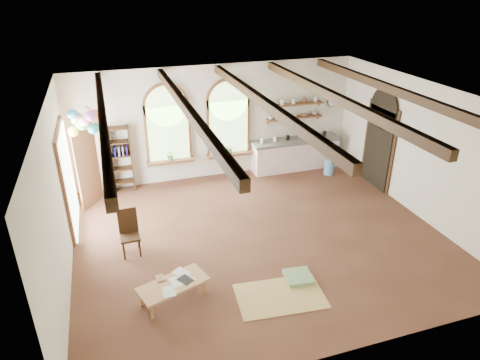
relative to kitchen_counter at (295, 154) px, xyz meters
name	(u,v)px	position (x,y,z in m)	size (l,w,h in m)	color
floor	(260,236)	(-2.30, -3.20, -0.48)	(8.00, 8.00, 0.00)	brown
ceiling_beams	(263,102)	(-2.30, -3.20, 2.62)	(6.20, 6.80, 0.18)	#3D2413
window_left	(168,127)	(-3.70, 0.23, 1.16)	(1.30, 0.28, 2.20)	brown
window_right	(228,121)	(-2.00, 0.23, 1.16)	(1.30, 0.28, 2.20)	brown
left_doorway	(68,181)	(-6.25, -1.40, 0.67)	(0.10, 1.90, 2.50)	brown
right_doorway	(378,148)	(1.65, -1.70, 0.62)	(0.10, 1.30, 2.40)	black
kitchen_counter	(295,154)	(0.00, 0.00, 0.00)	(2.68, 0.62, 0.94)	#FFD8DC
wall_shelf_lower	(294,118)	(0.00, 0.18, 1.07)	(1.70, 0.24, 0.04)	brown
wall_shelf_upper	(295,104)	(0.00, 0.18, 1.47)	(1.70, 0.24, 0.04)	brown
wall_clock	(332,102)	(1.25, 0.25, 1.42)	(0.32, 0.32, 0.04)	black
bookshelf	(122,159)	(-5.00, 0.12, 0.42)	(0.53, 0.32, 1.80)	#3D2413
coffee_table	(173,285)	(-4.50, -4.67, -0.16)	(1.36, 0.95, 0.36)	tan
side_chair	(131,241)	(-5.10, -2.98, -0.19)	(0.40, 0.40, 1.00)	#3D2413
floor_mat	(280,296)	(-2.63, -5.20, -0.47)	(1.60, 0.99, 0.02)	tan
floor_cushion	(298,277)	(-2.11, -4.84, -0.43)	(0.50, 0.50, 0.09)	gray
water_jug_a	(329,166)	(0.80, -0.70, -0.22)	(0.30, 0.30, 0.58)	#5E95CA
water_jug_b	(324,157)	(1.00, 0.00, -0.23)	(0.29, 0.29, 0.56)	#5E95CA
balloon_cluster	(85,121)	(-5.71, -0.90, 1.86)	(0.75, 0.79, 1.15)	silver
table_book	(156,279)	(-4.77, -4.48, -0.11)	(0.15, 0.22, 0.02)	olive
tablet	(186,280)	(-4.26, -4.65, -0.11)	(0.19, 0.27, 0.01)	black
potted_plant_left	(171,155)	(-3.70, 0.12, 0.37)	(0.27, 0.23, 0.30)	#598C4C
potted_plant_right	(230,148)	(-2.00, 0.12, 0.37)	(0.27, 0.23, 0.30)	#598C4C
shelf_cup_a	(271,118)	(-0.75, 0.18, 1.14)	(0.12, 0.10, 0.10)	white
shelf_cup_b	(282,117)	(-0.40, 0.18, 1.14)	(0.10, 0.10, 0.09)	beige
shelf_bowl_a	(293,116)	(-0.05, 0.18, 1.12)	(0.22, 0.22, 0.05)	beige
shelf_bowl_b	(304,115)	(0.30, 0.18, 1.12)	(0.20, 0.20, 0.06)	#8C664C
shelf_vase	(315,112)	(0.65, 0.18, 1.19)	(0.18, 0.18, 0.19)	slate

